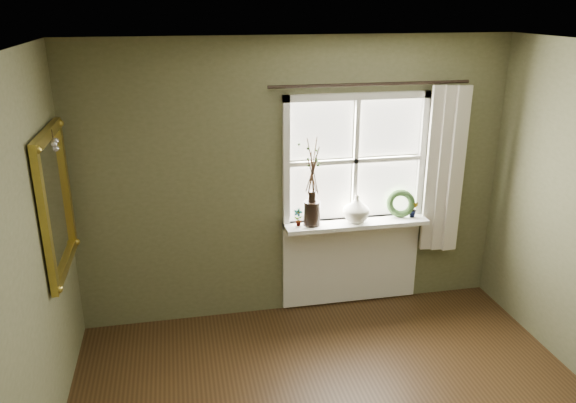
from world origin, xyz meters
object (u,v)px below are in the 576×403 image
(dark_jug, at_px, (312,213))
(gilt_mirror, at_px, (56,202))
(wreath, at_px, (400,206))
(cream_vase, at_px, (356,208))

(dark_jug, bearing_deg, gilt_mirror, -167.44)
(gilt_mirror, bearing_deg, wreath, 9.66)
(wreath, bearing_deg, cream_vase, -154.05)
(wreath, bearing_deg, gilt_mirror, -149.45)
(cream_vase, bearing_deg, wreath, 5.06)
(cream_vase, height_order, gilt_mirror, gilt_mirror)
(wreath, height_order, gilt_mirror, gilt_mirror)
(wreath, bearing_deg, dark_jug, -156.50)
(wreath, distance_m, gilt_mirror, 3.04)
(dark_jug, distance_m, cream_vase, 0.43)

